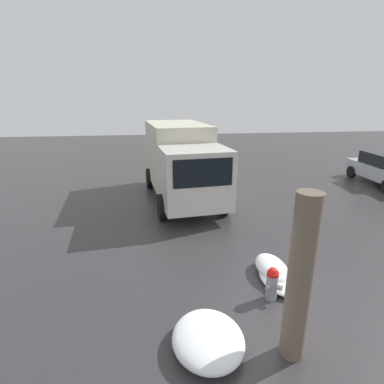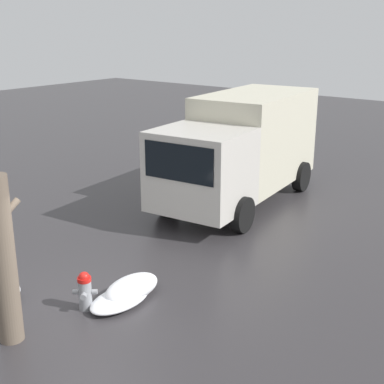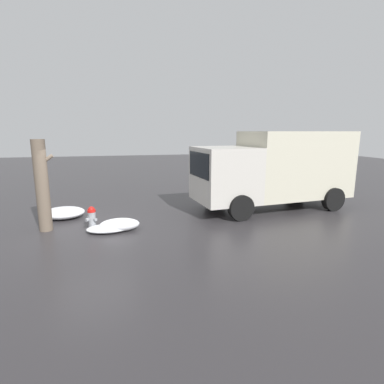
% 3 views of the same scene
% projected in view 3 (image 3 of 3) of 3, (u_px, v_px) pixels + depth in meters
% --- Properties ---
extents(ground_plane, '(60.00, 60.00, 0.00)m').
position_uv_depth(ground_plane, '(93.00, 229.00, 9.44)').
color(ground_plane, '#333033').
extents(fire_hydrant, '(0.38, 0.40, 0.74)m').
position_uv_depth(fire_hydrant, '(92.00, 218.00, 9.36)').
color(fire_hydrant, gray).
rests_on(fire_hydrant, ground_plane).
extents(tree_trunk, '(0.60, 0.39, 2.80)m').
position_uv_depth(tree_trunk, '(42.00, 186.00, 9.05)').
color(tree_trunk, '#6B5B4C').
rests_on(tree_trunk, ground_plane).
extents(delivery_truck, '(6.38, 3.03, 3.03)m').
position_uv_depth(delivery_truck, '(276.00, 168.00, 11.77)').
color(delivery_truck, beige).
rests_on(delivery_truck, ground_plane).
extents(pedestrian, '(0.39, 0.39, 1.81)m').
position_uv_depth(pedestrian, '(248.00, 187.00, 11.27)').
color(pedestrian, '#23232D').
rests_on(pedestrian, ground_plane).
extents(snow_pile_by_hydrant, '(1.31, 0.76, 0.21)m').
position_uv_depth(snow_pile_by_hydrant, '(109.00, 228.00, 9.18)').
color(snow_pile_by_hydrant, white).
rests_on(snow_pile_by_hydrant, ground_plane).
extents(snow_pile_curbside, '(1.44, 1.21, 0.37)m').
position_uv_depth(snow_pile_curbside, '(64.00, 213.00, 10.64)').
color(snow_pile_curbside, white).
rests_on(snow_pile_curbside, ground_plane).
extents(snow_pile_by_tree, '(1.22, 0.69, 0.39)m').
position_uv_depth(snow_pile_by_tree, '(120.00, 225.00, 9.25)').
color(snow_pile_by_tree, white).
rests_on(snow_pile_by_tree, ground_plane).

